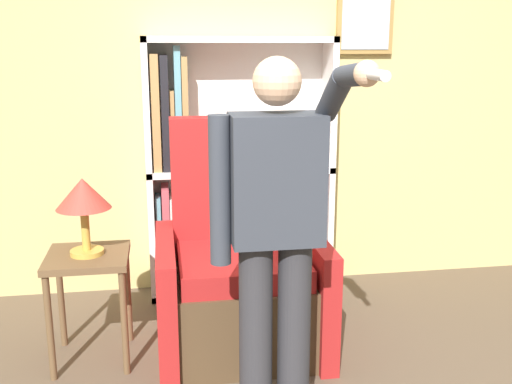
{
  "coord_description": "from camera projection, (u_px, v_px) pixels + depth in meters",
  "views": [
    {
      "loc": [
        -0.69,
        -2.07,
        1.69
      ],
      "look_at": [
        -0.25,
        0.7,
        1.0
      ],
      "focal_mm": 42.0,
      "sensor_mm": 36.0,
      "label": 1
    }
  ],
  "objects": [
    {
      "name": "wall_back",
      "position": [
        262.0,
        88.0,
        4.1
      ],
      "size": [
        8.0,
        0.11,
        2.8
      ],
      "color": "tan",
      "rests_on": "ground_plane"
    },
    {
      "name": "bookcase",
      "position": [
        215.0,
        175.0,
        4.04
      ],
      "size": [
        1.25,
        0.28,
        1.74
      ],
      "color": "white",
      "rests_on": "ground_plane"
    },
    {
      "name": "armchair",
      "position": [
        239.0,
        277.0,
        3.42
      ],
      "size": [
        0.93,
        0.82,
        1.29
      ],
      "color": "#4C3823",
      "rests_on": "ground_plane"
    },
    {
      "name": "person_standing",
      "position": [
        276.0,
        226.0,
        2.57
      ],
      "size": [
        0.54,
        0.78,
        1.65
      ],
      "color": "#2D2D33",
      "rests_on": "ground_plane"
    },
    {
      "name": "side_table",
      "position": [
        89.0,
        274.0,
        3.2
      ],
      "size": [
        0.43,
        0.43,
        0.61
      ],
      "color": "brown",
      "rests_on": "ground_plane"
    },
    {
      "name": "table_lamp",
      "position": [
        83.0,
        198.0,
        3.1
      ],
      "size": [
        0.28,
        0.28,
        0.41
      ],
      "color": "gold",
      "rests_on": "side_table"
    }
  ]
}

